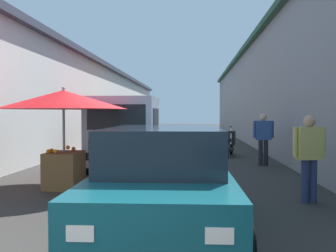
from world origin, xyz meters
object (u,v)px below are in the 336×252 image
at_px(hatchback_car, 164,180).
at_px(delivery_truck, 128,135).
at_px(fruit_stall_mid_lane, 117,114).
at_px(vendor_by_crates, 263,136).
at_px(plastic_stool, 139,148).
at_px(vendor_in_shade, 309,152).
at_px(parked_scooter, 229,145).
at_px(fruit_stall_near_left, 64,109).
at_px(fruit_stall_far_left, 136,116).

height_order(hatchback_car, delivery_truck, delivery_truck).
relative_size(fruit_stall_mid_lane, delivery_truck, 0.47).
xyz_separation_m(vendor_by_crates, plastic_stool, (2.21, 4.28, -0.62)).
bearing_deg(plastic_stool, hatchback_car, -169.49).
bearing_deg(vendor_in_shade, parked_scooter, 5.68).
distance_m(delivery_truck, parked_scooter, 5.19).
xyz_separation_m(fruit_stall_near_left, hatchback_car, (-3.12, -2.50, -1.02)).
bearing_deg(plastic_stool, parked_scooter, -84.23).
bearing_deg(fruit_stall_mid_lane, hatchback_car, -164.72).
height_order(fruit_stall_near_left, vendor_by_crates, fruit_stall_near_left).
height_order(fruit_stall_far_left, parked_scooter, fruit_stall_far_left).
height_order(fruit_stall_near_left, hatchback_car, fruit_stall_near_left).
xyz_separation_m(hatchback_car, delivery_truck, (5.39, 1.44, 0.30)).
xyz_separation_m(fruit_stall_near_left, fruit_stall_far_left, (10.38, -0.01, -0.26)).
xyz_separation_m(delivery_truck, vendor_by_crates, (1.46, -4.05, -0.09)).
bearing_deg(plastic_stool, delivery_truck, -176.31).
relative_size(fruit_stall_mid_lane, hatchback_car, 0.60).
relative_size(fruit_stall_mid_lane, vendor_by_crates, 1.43).
distance_m(vendor_in_shade, parked_scooter, 7.54).
relative_size(fruit_stall_far_left, plastic_stool, 5.02).
bearing_deg(delivery_truck, vendor_in_shade, -131.15).
height_order(fruit_stall_far_left, vendor_by_crates, fruit_stall_far_left).
height_order(fruit_stall_near_left, plastic_stool, fruit_stall_near_left).
bearing_deg(delivery_truck, fruit_stall_far_left, 7.40).
relative_size(fruit_stall_mid_lane, fruit_stall_near_left, 0.82).
bearing_deg(vendor_by_crates, parked_scooter, 17.86).
xyz_separation_m(hatchback_car, vendor_by_crates, (6.85, -2.60, 0.21)).
bearing_deg(fruit_stall_far_left, vendor_in_shade, -156.54).
height_order(vendor_by_crates, plastic_stool, vendor_by_crates).
bearing_deg(hatchback_car, fruit_stall_far_left, 10.48).
xyz_separation_m(fruit_stall_mid_lane, fruit_stall_near_left, (-6.67, -0.17, 0.14)).
distance_m(fruit_stall_far_left, parked_scooter, 6.01).
relative_size(vendor_by_crates, plastic_stool, 3.77).
bearing_deg(vendor_in_shade, plastic_stool, 30.52).
relative_size(fruit_stall_near_left, plastic_stool, 6.60).
xyz_separation_m(fruit_stall_mid_lane, plastic_stool, (-0.72, -0.99, -1.29)).
relative_size(fruit_stall_mid_lane, parked_scooter, 1.41).
bearing_deg(plastic_stool, vendor_by_crates, -117.24).
bearing_deg(hatchback_car, fruit_stall_mid_lane, 15.28).
distance_m(vendor_by_crates, parked_scooter, 2.73).
bearing_deg(vendor_in_shade, delivery_truck, 48.85).
distance_m(hatchback_car, vendor_by_crates, 7.34).
xyz_separation_m(vendor_in_shade, parked_scooter, (7.49, 0.74, -0.48)).
height_order(fruit_stall_mid_lane, parked_scooter, fruit_stall_mid_lane).
relative_size(fruit_stall_far_left, vendor_in_shade, 1.35).
bearing_deg(fruit_stall_far_left, delivery_truck, -172.60).
xyz_separation_m(fruit_stall_mid_lane, delivery_truck, (-4.39, -1.23, -0.57)).
bearing_deg(parked_scooter, plastic_stool, 95.77).
bearing_deg(delivery_truck, plastic_stool, 3.69).
bearing_deg(fruit_stall_near_left, fruit_stall_far_left, -0.03).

